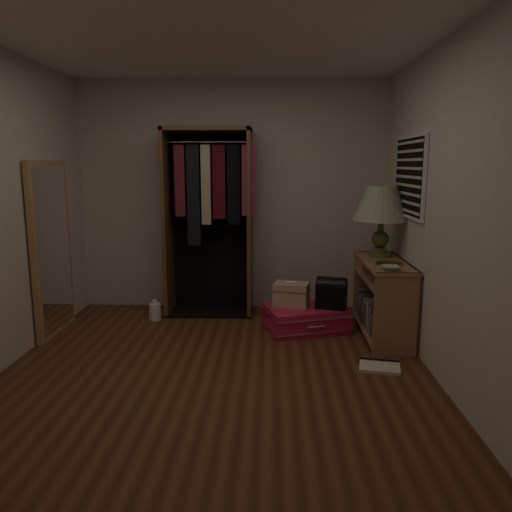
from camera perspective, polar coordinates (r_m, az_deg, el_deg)
name	(u,v)px	position (r m, az deg, el deg)	size (l,w,h in m)	color
ground	(215,375)	(4.12, -4.72, -13.45)	(4.00, 4.00, 0.00)	#552C18
room_walls	(222,186)	(3.80, -3.85, 7.94)	(3.52, 4.02, 2.60)	beige
console_bookshelf	(382,296)	(5.06, 14.21, -4.44)	(0.42, 1.12, 0.75)	#9E6E4C
open_wardrobe	(211,206)	(5.57, -5.17, 5.77)	(1.00, 0.50, 2.05)	brown
floor_mirror	(52,249)	(5.27, -22.32, 0.76)	(0.06, 0.80, 1.70)	tan
pink_suitcase	(305,318)	(5.14, 5.66, -7.08)	(0.93, 0.78, 0.24)	#D61A48
train_case	(291,294)	(5.11, 4.05, -4.36)	(0.39, 0.31, 0.25)	#BFB492
black_bag	(331,292)	(5.05, 8.62, -4.10)	(0.33, 0.27, 0.32)	black
table_lamp	(382,205)	(5.13, 14.17, 5.66)	(0.70, 0.70, 0.70)	#4E592B
brass_tray	(389,264)	(4.77, 15.00, -0.88)	(0.27, 0.27, 0.01)	#B38C44
ceramic_bowl	(390,268)	(4.52, 15.10, -1.33)	(0.16, 0.16, 0.04)	#A6C5A4
white_jug	(155,311)	(5.55, -11.47, -6.20)	(0.15, 0.15, 0.22)	white
floor_book	(380,366)	(4.37, 13.94, -12.08)	(0.38, 0.32, 0.03)	#EDE4C8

